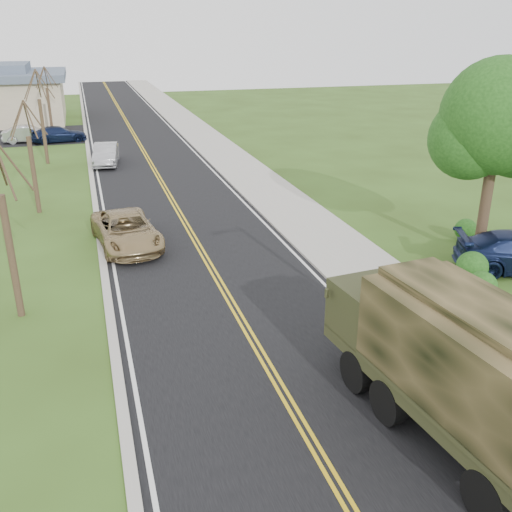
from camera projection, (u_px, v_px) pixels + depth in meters
name	position (u px, v px, depth m)	size (l,w,h in m)	color
ground	(334.00, 481.00, 12.19)	(160.00, 160.00, 0.00)	#314617
road	(139.00, 143.00, 47.73)	(8.00, 120.00, 0.01)	black
curb_right	(188.00, 140.00, 48.81)	(0.30, 120.00, 0.12)	#9E998E
sidewalk_right	(208.00, 139.00, 49.28)	(3.20, 120.00, 0.10)	#9E998E
curb_left	(87.00, 145.00, 46.60)	(0.30, 120.00, 0.10)	#9E998E
leafy_tree	(498.00, 126.00, 21.97)	(4.83, 4.50, 8.10)	#38281C
bare_tree_a	(9.00, 242.00, 18.23)	(1.93, 2.26, 6.08)	#38281C
bare_tree_b	(33.00, 166.00, 28.94)	(1.83, 2.14, 5.73)	#38281C
bare_tree_c	(43.00, 124.00, 39.49)	(2.04, 2.39, 6.42)	#38281C
bare_tree_d	(49.00, 106.00, 50.24)	(1.88, 2.20, 5.91)	#38281C
military_truck	(455.00, 356.00, 12.95)	(3.25, 7.47, 3.62)	black
suv_champagne	(126.00, 230.00, 24.99)	(2.44, 5.29, 1.47)	#9C8458
sedan_silver	(106.00, 154.00, 39.89)	(1.56, 4.47, 1.47)	#A3A4A8
utility_box_near	(471.00, 381.00, 14.78)	(0.60, 0.50, 0.80)	#1A4A21
utility_box_far	(508.00, 389.00, 14.58)	(0.55, 0.45, 0.65)	#18441B
lot_car_silver	(29.00, 134.00, 47.64)	(1.48, 4.24, 1.40)	#9FA0A4
lot_car_navy	(59.00, 134.00, 47.81)	(1.84, 4.53, 1.31)	#0E1633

